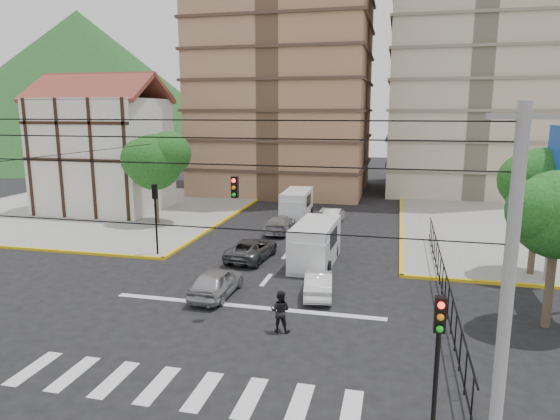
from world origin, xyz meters
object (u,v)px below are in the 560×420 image
(van_left_lane, at_px, (296,205))
(traffic_light_nw, at_px, (155,207))
(pedestrian_crosswalk, at_px, (280,311))
(traffic_light_se, at_px, (437,352))
(van_right_lane, at_px, (314,245))
(car_white_front_right, at_px, (319,283))
(car_silver_front_left, at_px, (216,282))

(van_left_lane, bearing_deg, traffic_light_nw, -117.10)
(pedestrian_crosswalk, bearing_deg, traffic_light_se, 132.19)
(traffic_light_se, bearing_deg, traffic_light_nw, 135.00)
(van_left_lane, bearing_deg, traffic_light_se, -73.20)
(traffic_light_nw, bearing_deg, van_right_lane, 2.37)
(traffic_light_nw, xyz_separation_m, pedestrian_crosswalk, (10.00, -8.81, -2.23))
(van_left_lane, bearing_deg, car_white_front_right, -76.28)
(traffic_light_se, xyz_separation_m, traffic_light_nw, (-15.60, 15.60, 0.00))
(van_right_lane, bearing_deg, van_left_lane, 108.42)
(van_left_lane, bearing_deg, car_silver_front_left, -92.03)
(van_right_lane, height_order, pedestrian_crosswalk, van_right_lane)
(van_right_lane, distance_m, car_silver_front_left, 7.16)
(van_left_lane, distance_m, car_white_front_right, 17.93)
(traffic_light_se, bearing_deg, van_right_lane, 109.67)
(traffic_light_nw, relative_size, pedestrian_crosswalk, 2.50)
(van_right_lane, bearing_deg, car_white_front_right, -75.88)
(car_silver_front_left, bearing_deg, pedestrian_crosswalk, 142.85)
(van_right_lane, xyz_separation_m, car_silver_front_left, (-3.86, -6.00, -0.51))
(traffic_light_se, xyz_separation_m, car_white_front_right, (-4.71, 11.23, -2.49))
(van_left_lane, xyz_separation_m, pedestrian_crosswalk, (3.78, -21.74, -0.26))
(traffic_light_se, distance_m, car_white_front_right, 12.42)
(traffic_light_se, distance_m, car_silver_front_left, 14.06)
(traffic_light_nw, xyz_separation_m, van_right_lane, (9.88, 0.41, -1.90))
(car_silver_front_left, bearing_deg, van_right_lane, -120.97)
(van_right_lane, bearing_deg, traffic_light_nw, -175.48)
(traffic_light_se, bearing_deg, car_white_front_right, 112.74)
(van_right_lane, bearing_deg, car_silver_front_left, -120.61)
(car_silver_front_left, xyz_separation_m, car_white_front_right, (4.88, 1.22, -0.09))
(van_left_lane, height_order, car_white_front_right, van_left_lane)
(traffic_light_nw, bearing_deg, car_silver_front_left, -42.91)
(traffic_light_nw, xyz_separation_m, van_left_lane, (6.22, 12.93, -1.97))
(traffic_light_se, bearing_deg, pedestrian_crosswalk, 129.51)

